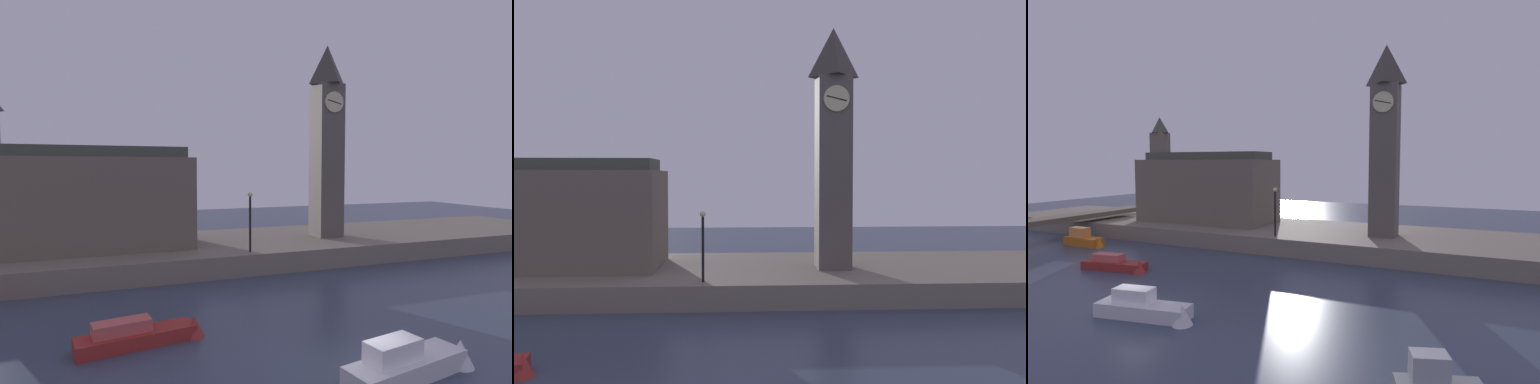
{
  "view_description": "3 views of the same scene",
  "coord_description": "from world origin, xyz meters",
  "views": [
    {
      "loc": [
        -8.75,
        -12.21,
        7.41
      ],
      "look_at": [
        2.03,
        16.44,
        5.63
      ],
      "focal_mm": 29.18,
      "sensor_mm": 36.0,
      "label": 1
    },
    {
      "loc": [
        3.6,
        -13.39,
        7.74
      ],
      "look_at": [
        5.2,
        17.97,
        6.74
      ],
      "focal_mm": 33.86,
      "sensor_mm": 36.0,
      "label": 2
    },
    {
      "loc": [
        16.1,
        -16.05,
        7.91
      ],
      "look_at": [
        2.11,
        14.7,
        5.4
      ],
      "focal_mm": 28.35,
      "sensor_mm": 36.0,
      "label": 3
    }
  ],
  "objects": [
    {
      "name": "far_embankment",
      "position": [
        0.0,
        20.0,
        0.75
      ],
      "size": [
        70.0,
        12.0,
        1.5
      ],
      "primitive_type": "cube",
      "color": "slate",
      "rests_on": "ground"
    },
    {
      "name": "clock_tower",
      "position": [
        9.57,
        19.22,
        9.92
      ],
      "size": [
        2.46,
        2.5,
        16.29
      ],
      "color": "#5B544C",
      "rests_on": "far_embankment"
    },
    {
      "name": "parliament_hall",
      "position": [
        -9.78,
        20.21,
        5.17
      ],
      "size": [
        14.56,
        6.27,
        11.49
      ],
      "color": "#6B6051",
      "rests_on": "far_embankment"
    },
    {
      "name": "streetlamp",
      "position": [
        1.08,
        15.11,
        4.11
      ],
      "size": [
        0.36,
        0.36,
        4.23
      ],
      "color": "black",
      "rests_on": "far_embankment"
    }
  ]
}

